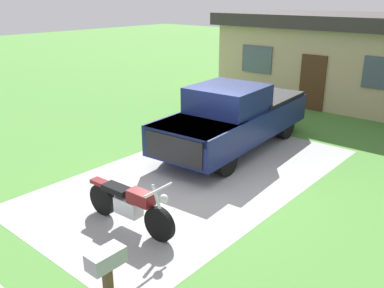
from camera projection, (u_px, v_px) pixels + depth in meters
The scene contains 6 objects.
ground_plane at pixel (198, 176), 10.18m from camera, with size 80.00×80.00×0.00m, color #4C8638.
driveway_pad at pixel (198, 176), 10.18m from camera, with size 4.68×8.51×0.01m, color #9F9F9F.
motorcycle at pixel (130, 205), 7.83m from camera, with size 2.21×0.70×1.09m.
pickup_truck at pixel (235, 116), 11.81m from camera, with size 2.42×5.75×1.90m.
mailbox at pixel (107, 270), 5.17m from camera, with size 0.26×0.48×1.26m.
neighbor_house at pixel (341, 56), 17.29m from camera, with size 9.60×5.60×3.50m.
Camera 1 is at (5.93, -7.16, 4.23)m, focal length 38.62 mm.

